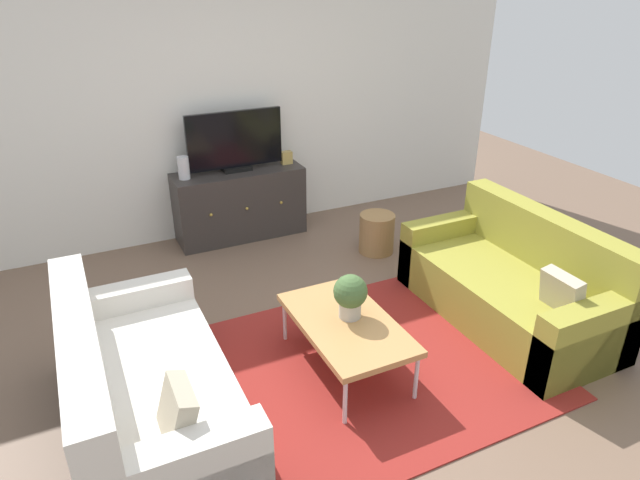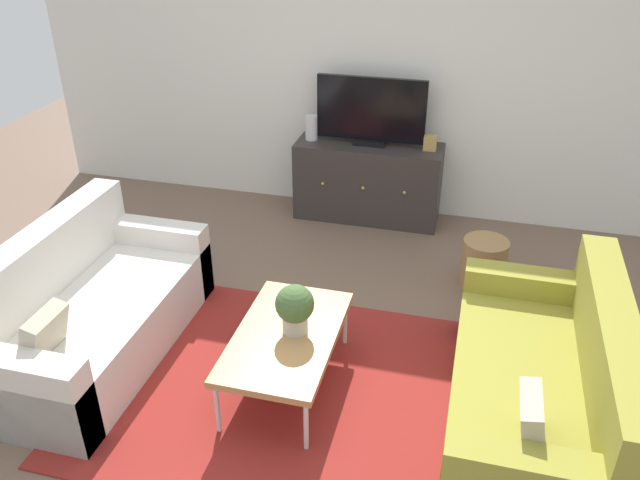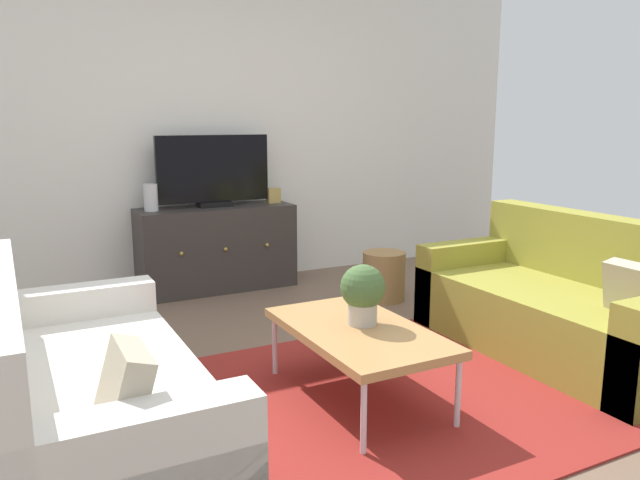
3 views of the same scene
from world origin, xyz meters
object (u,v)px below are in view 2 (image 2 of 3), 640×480
Objects in this scene: tv_console at (368,181)px; glass_vase at (311,128)px; potted_plant at (295,307)px; couch_left_side at (84,315)px; mantel_clock at (430,143)px; wicker_basket at (484,263)px; couch_right_side at (549,393)px; flat_screen_tv at (371,112)px; coffee_table at (286,337)px.

glass_vase is at bearing 179.99° from tv_console.
potted_plant is 2.41m from glass_vase.
couch_left_side is 7.98× the size of glass_vase.
mantel_clock is at bearing 50.86° from couch_left_side.
couch_left_side is 4.47× the size of wicker_basket.
tv_console is 0.67m from mantel_clock.
mantel_clock is (0.51, 2.34, 0.21)m from potted_plant.
couch_right_side is at bearing -49.95° from glass_vase.
tv_console reaches higher than wicker_basket.
couch_right_side is 4.47× the size of wicker_basket.
flat_screen_tv is 4.38× the size of glass_vase.
couch_left_side reaches higher than potted_plant.
wicker_basket is (1.11, 1.45, -0.17)m from coffee_table.
couch_left_side is at bearing -120.43° from flat_screen_tv.
coffee_table is at bearing -90.83° from tv_console.
tv_console is 3.35× the size of wicker_basket.
couch_right_side reaches higher than coffee_table.
couch_right_side is 13.26× the size of mantel_clock.
mantel_clock is at bearing 0.00° from glass_vase.
flat_screen_tv reaches higher than coffee_table.
mantel_clock is (1.93, 2.37, 0.49)m from couch_left_side.
glass_vase reaches higher than tv_console.
potted_plant reaches higher than coffee_table.
flat_screen_tv is at bearing 121.53° from couch_right_side.
wicker_basket is at bearing 53.01° from potted_plant.
glass_vase is (-0.53, -0.02, -0.19)m from flat_screen_tv.
flat_screen_tv reaches higher than potted_plant.
coffee_table is at bearing -103.30° from mantel_clock.
coffee_table is 3.31× the size of potted_plant.
potted_plant is at bearing -102.41° from mantel_clock.
tv_console is 9.94× the size of mantel_clock.
wicker_basket is (0.55, -0.92, -0.58)m from mantel_clock.
mantel_clock is (-0.94, 2.37, 0.49)m from couch_right_side.
potted_plant is 0.81× the size of wicker_basket.
tv_console is at bearing -90.00° from flat_screen_tv.
couch_left_side is at bearing -120.64° from tv_console.
tv_console is (1.41, 2.37, 0.08)m from couch_left_side.
wicker_basket is (2.48, 1.45, -0.08)m from couch_left_side.
coffee_table is 1.09× the size of flat_screen_tv.
flat_screen_tv is 7.29× the size of mantel_clock.
wicker_basket is at bearing 30.33° from couch_left_side.
mantel_clock is at bearing 111.66° from couch_right_side.
wicker_basket is (1.08, -0.94, -0.80)m from flat_screen_tv.
glass_vase reaches higher than coffee_table.
potted_plant is 2.39× the size of mantel_clock.
coffee_table is at bearing -78.28° from glass_vase.
coffee_table is 0.80× the size of tv_console.
glass_vase is (-0.54, 2.34, 0.25)m from potted_plant.
flat_screen_tv reaches higher than glass_vase.
glass_vase is at bearing 101.72° from coffee_table.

